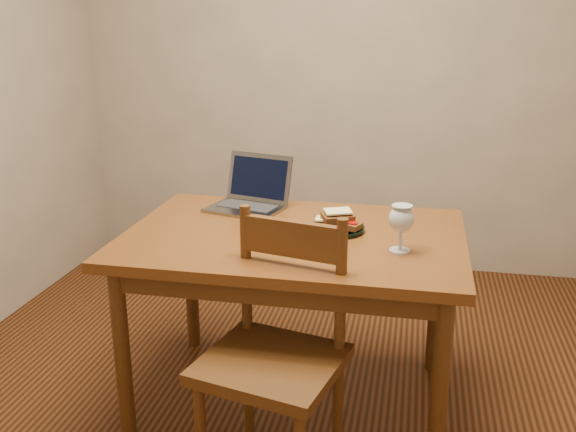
% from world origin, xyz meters
% --- Properties ---
extents(floor, '(3.20, 3.20, 0.02)m').
position_xyz_m(floor, '(0.00, 0.00, -0.01)').
color(floor, black).
rests_on(floor, ground).
extents(back_wall, '(3.20, 0.02, 2.60)m').
position_xyz_m(back_wall, '(0.00, 1.61, 1.30)').
color(back_wall, gray).
rests_on(back_wall, floor).
extents(front_wall, '(3.20, 0.02, 2.60)m').
position_xyz_m(front_wall, '(0.00, -1.61, 1.30)').
color(front_wall, gray).
rests_on(front_wall, floor).
extents(table, '(1.30, 0.90, 0.74)m').
position_xyz_m(table, '(0.05, -0.02, 0.65)').
color(table, '#42210B').
rests_on(table, floor).
extents(chair, '(0.52, 0.51, 0.47)m').
position_xyz_m(chair, '(0.08, -0.48, 0.51)').
color(chair, '#43260E').
rests_on(chair, floor).
extents(plate, '(0.21, 0.21, 0.02)m').
position_xyz_m(plate, '(0.21, 0.04, 0.75)').
color(plate, black).
rests_on(plate, table).
extents(sandwich_cheese, '(0.11, 0.06, 0.03)m').
position_xyz_m(sandwich_cheese, '(0.18, 0.05, 0.77)').
color(sandwich_cheese, '#381E0C').
rests_on(sandwich_cheese, plate).
extents(sandwich_tomato, '(0.12, 0.10, 0.03)m').
position_xyz_m(sandwich_tomato, '(0.25, 0.03, 0.77)').
color(sandwich_tomato, '#381E0C').
rests_on(sandwich_tomato, plate).
extents(sandwich_top, '(0.14, 0.12, 0.04)m').
position_xyz_m(sandwich_top, '(0.21, 0.04, 0.80)').
color(sandwich_top, '#381E0C').
rests_on(sandwich_top, plate).
extents(milk_glass, '(0.09, 0.09, 0.17)m').
position_xyz_m(milk_glass, '(0.46, -0.14, 0.83)').
color(milk_glass, white).
rests_on(milk_glass, table).
extents(laptop, '(0.37, 0.35, 0.22)m').
position_xyz_m(laptop, '(-0.20, 0.29, 0.80)').
color(laptop, slate).
rests_on(laptop, table).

